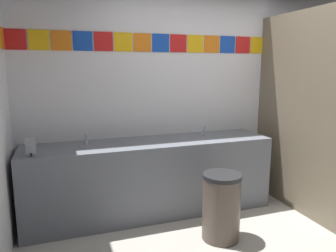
% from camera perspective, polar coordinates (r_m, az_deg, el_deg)
% --- Properties ---
extents(wall_back, '(4.34, 0.09, 2.87)m').
position_cam_1_polar(wall_back, '(4.03, 5.94, 7.62)').
color(wall_back, silver).
rests_on(wall_back, ground_plane).
extents(vanity_counter, '(2.72, 0.61, 0.83)m').
position_cam_1_polar(vanity_counter, '(3.64, -3.05, -9.01)').
color(vanity_counter, slate).
rests_on(vanity_counter, ground_plane).
extents(faucet_left, '(0.04, 0.10, 0.14)m').
position_cam_1_polar(faucet_left, '(3.48, -14.34, -2.37)').
color(faucet_left, silver).
rests_on(faucet_left, vanity_counter).
extents(faucet_right, '(0.04, 0.10, 0.14)m').
position_cam_1_polar(faucet_right, '(3.83, 6.31, -0.93)').
color(faucet_right, silver).
rests_on(faucet_right, vanity_counter).
extents(soap_dispenser, '(0.09, 0.09, 0.16)m').
position_cam_1_polar(soap_dispenser, '(3.21, -23.21, -3.52)').
color(soap_dispenser, gray).
rests_on(soap_dispenser, vanity_counter).
extents(stall_divider, '(0.92, 1.41, 2.24)m').
position_cam_1_polar(stall_divider, '(3.83, 26.33, 1.63)').
color(stall_divider, '#726651').
rests_on(stall_divider, ground_plane).
extents(toilet, '(0.39, 0.49, 0.74)m').
position_cam_1_polar(toilet, '(4.65, 23.33, -7.02)').
color(toilet, white).
rests_on(toilet, ground_plane).
extents(trash_bin, '(0.37, 0.37, 0.65)m').
position_cam_1_polar(trash_bin, '(3.19, 9.45, -13.94)').
color(trash_bin, brown).
rests_on(trash_bin, ground_plane).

